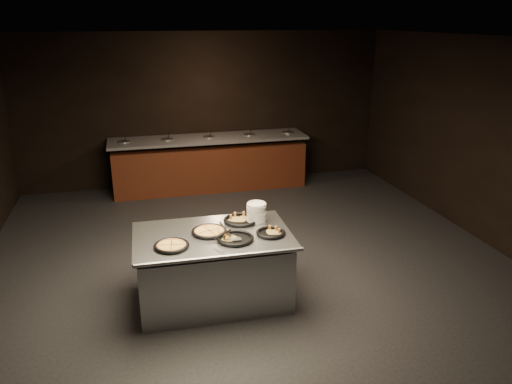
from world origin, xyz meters
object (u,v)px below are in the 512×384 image
plate_stack (256,212)px  pan_cheese_whole (209,231)px  serving_counter (213,269)px  pan_veggie_whole (171,246)px

plate_stack → pan_cheese_whole: size_ratio=0.56×
serving_counter → pan_cheese_whole: bearing=123.4°
serving_counter → pan_veggie_whole: size_ratio=4.74×
serving_counter → plate_stack: size_ratio=7.79×
pan_veggie_whole → pan_cheese_whole: (0.45, 0.27, 0.00)m
pan_veggie_whole → serving_counter: bearing=25.8°
plate_stack → pan_cheese_whole: 0.64m
plate_stack → serving_counter: bearing=-157.2°
serving_counter → pan_cheese_whole: (-0.03, 0.04, 0.45)m
plate_stack → pan_veggie_whole: (-1.05, -0.47, -0.09)m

